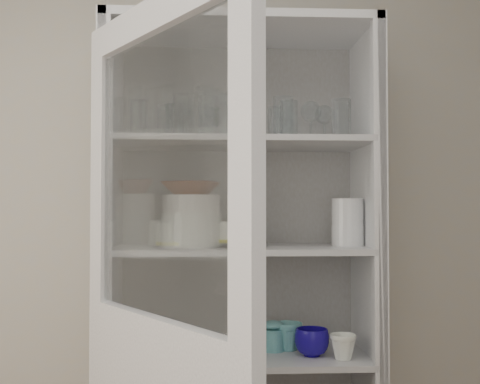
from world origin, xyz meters
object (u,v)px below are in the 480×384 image
(mug_white, at_px, (343,347))
(white_canister, at_px, (131,334))
(glass_platter, at_px, (229,244))
(goblet_0, at_px, (182,122))
(grey_bowl_stack, at_px, (348,222))
(mug_blue, at_px, (312,342))
(goblet_2, at_px, (311,121))
(plate_stack_front, at_px, (191,230))
(pantry_cabinet, at_px, (239,328))
(white_ramekin, at_px, (229,230))
(goblet_3, at_px, (324,123))
(mug_teal, at_px, (288,336))
(goblet_1, at_px, (217,124))
(measuring_cups, at_px, (207,352))
(plate_stack_back, at_px, (173,232))
(teal_jar, at_px, (273,338))
(yellow_trivet, at_px, (229,240))
(cream_bowl, at_px, (191,204))
(terracotta_bowl, at_px, (191,188))

(mug_white, xyz_separation_m, white_canister, (-0.77, 0.14, 0.02))
(glass_platter, bearing_deg, goblet_0, 150.21)
(grey_bowl_stack, distance_m, white_canister, 0.92)
(glass_platter, distance_m, mug_blue, 0.47)
(goblet_2, distance_m, plate_stack_front, 0.65)
(grey_bowl_stack, bearing_deg, mug_blue, -159.68)
(goblet_0, xyz_separation_m, grey_bowl_stack, (0.64, -0.12, -0.40))
(pantry_cabinet, relative_size, mug_blue, 16.51)
(goblet_0, bearing_deg, glass_platter, -29.79)
(pantry_cabinet, distance_m, white_ramekin, 0.39)
(goblet_3, bearing_deg, mug_teal, -150.87)
(goblet_1, xyz_separation_m, measuring_cups, (-0.04, -0.17, -0.86))
(goblet_0, height_order, plate_stack_back, goblet_0)
(goblet_2, xyz_separation_m, measuring_cups, (-0.41, -0.17, -0.88))
(teal_jar, bearing_deg, white_canister, -179.58)
(mug_white, bearing_deg, grey_bowl_stack, 51.11)
(goblet_3, xyz_separation_m, measuring_cups, (-0.47, -0.19, -0.87))
(goblet_0, bearing_deg, mug_blue, -20.09)
(goblet_1, relative_size, yellow_trivet, 0.95)
(goblet_1, distance_m, cream_bowl, 0.36)
(goblet_0, distance_m, grey_bowl_stack, 0.76)
(pantry_cabinet, bearing_deg, yellow_trivet, -125.02)
(mug_teal, bearing_deg, mug_white, -63.30)
(goblet_0, height_order, grey_bowl_stack, goblet_0)
(cream_bowl, xyz_separation_m, mug_teal, (0.37, 0.05, -0.51))
(goblet_3, xyz_separation_m, mug_blue, (-0.09, -0.19, -0.84))
(goblet_2, distance_m, yellow_trivet, 0.58)
(goblet_0, xyz_separation_m, mug_blue, (0.49, -0.18, -0.84))
(goblet_0, distance_m, goblet_2, 0.52)
(mug_white, bearing_deg, plate_stack_back, 144.20)
(goblet_3, bearing_deg, measuring_cups, -158.32)
(grey_bowl_stack, xyz_separation_m, mug_white, (-0.05, -0.11, -0.44))
(mug_teal, height_order, measuring_cups, mug_teal)
(white_canister, bearing_deg, terracotta_bowl, -9.70)
(glass_platter, bearing_deg, white_canister, 178.80)
(white_ramekin, relative_size, mug_blue, 1.18)
(goblet_1, relative_size, goblet_2, 0.84)
(pantry_cabinet, xyz_separation_m, plate_stack_front, (-0.18, -0.09, 0.38))
(terracotta_bowl, height_order, white_canister, terracotta_bowl)
(goblet_1, xyz_separation_m, white_canister, (-0.32, -0.09, -0.81))
(plate_stack_front, distance_m, plate_stack_back, 0.14)
(glass_platter, relative_size, grey_bowl_stack, 1.63)
(grey_bowl_stack, bearing_deg, plate_stack_back, 171.50)
(goblet_0, relative_size, grey_bowl_stack, 0.98)
(terracotta_bowl, height_order, mug_teal, terracotta_bowl)
(plate_stack_back, xyz_separation_m, measuring_cups, (0.13, -0.16, -0.43))
(white_canister, bearing_deg, white_ramekin, -1.20)
(mug_teal, height_order, mug_white, mug_teal)
(goblet_3, distance_m, plate_stack_front, 0.69)
(measuring_cups, bearing_deg, grey_bowl_stack, 6.08)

